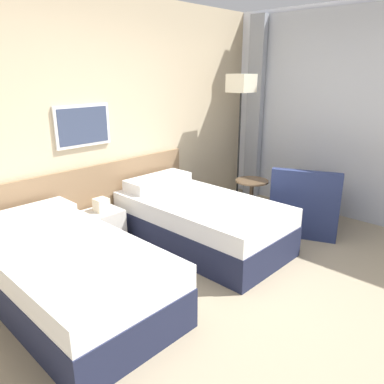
{
  "coord_description": "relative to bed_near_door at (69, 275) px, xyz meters",
  "views": [
    {
      "loc": [
        -2.35,
        -1.48,
        1.89
      ],
      "look_at": [
        0.33,
        1.08,
        0.68
      ],
      "focal_mm": 35.0,
      "sensor_mm": 36.0,
      "label": 1
    }
  ],
  "objects": [
    {
      "name": "ground_plane",
      "position": [
        1.07,
        -1.15,
        -0.28
      ],
      "size": [
        16.0,
        16.0,
        0.0
      ],
      "primitive_type": "plane",
      "color": "gray"
    },
    {
      "name": "wall_headboard",
      "position": [
        1.06,
        1.0,
        1.02
      ],
      "size": [
        10.0,
        0.1,
        2.7
      ],
      "color": "#C6B28E",
      "rests_on": "ground_plane"
    },
    {
      "name": "bed_near_door",
      "position": [
        0.0,
        0.0,
        0.0
      ],
      "size": [
        1.03,
        1.9,
        0.66
      ],
      "color": "#1E233D",
      "rests_on": "ground_plane"
    },
    {
      "name": "bed_near_window",
      "position": [
        1.61,
        0.0,
        0.0
      ],
      "size": [
        1.03,
        1.9,
        0.66
      ],
      "color": "#1E233D",
      "rests_on": "ground_plane"
    },
    {
      "name": "nightstand",
      "position": [
        0.8,
        0.72,
        -0.05
      ],
      "size": [
        0.39,
        0.35,
        0.57
      ],
      "color": "beige",
      "rests_on": "ground_plane"
    },
    {
      "name": "floor_lamp",
      "position": [
        2.9,
        0.45,
        1.34
      ],
      "size": [
        0.3,
        0.3,
        1.85
      ],
      "color": "black",
      "rests_on": "ground_plane"
    },
    {
      "name": "side_table",
      "position": [
        2.42,
        -0.12,
        0.14
      ],
      "size": [
        0.4,
        0.4,
        0.61
      ],
      "color": "brown",
      "rests_on": "ground_plane"
    },
    {
      "name": "armchair",
      "position": [
        2.86,
        -0.63,
        -0.0
      ],
      "size": [
        1.06,
        1.04,
        0.82
      ],
      "rotation": [
        0.0,
        0.0,
        1.97
      ],
      "color": "navy",
      "rests_on": "ground_plane"
    }
  ]
}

